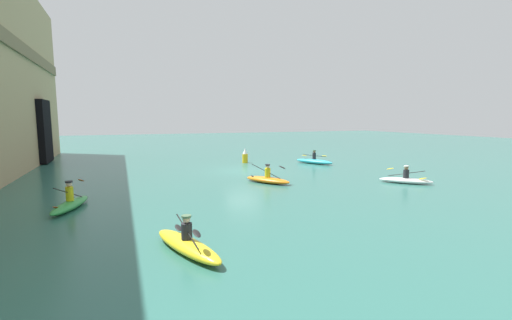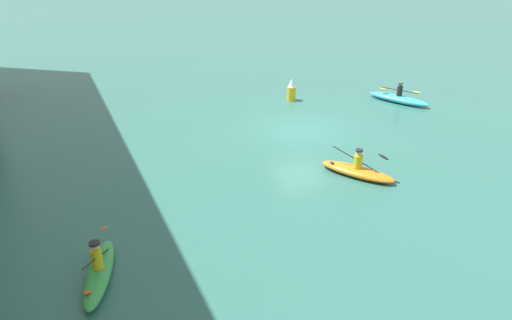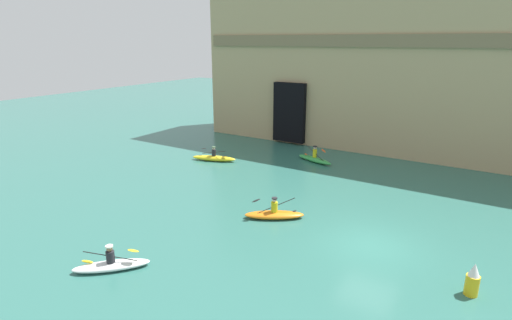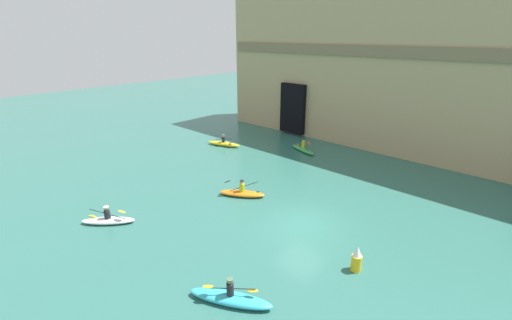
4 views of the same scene
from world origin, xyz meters
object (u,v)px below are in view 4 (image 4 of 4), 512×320
Objects in this scene: kayak_orange at (242,193)px; kayak_cyan at (230,298)px; kayak_white at (108,220)px; kayak_yellow at (224,143)px; kayak_green at (303,149)px; marker_buoy at (357,259)px.

kayak_orange is 0.87× the size of kayak_cyan.
kayak_cyan reaches higher than kayak_white.
kayak_white is at bearing 93.14° from kayak_yellow.
kayak_orange is 10.37m from kayak_green.
marker_buoy is (17.88, -8.19, 0.34)m from kayak_yellow.
kayak_green is at bearing 70.48° from kayak_orange.
kayak_yellow is 19.67m from marker_buoy.
marker_buoy is (2.70, 5.20, 0.35)m from kayak_cyan.
kayak_yellow is at bearing 111.84° from kayak_orange.
kayak_cyan is (8.67, -17.15, -0.01)m from kayak_green.
marker_buoy is (12.18, 5.72, 0.36)m from kayak_white.
kayak_white is (-3.10, -7.55, -0.01)m from kayak_orange.
kayak_green is 0.92× the size of kayak_cyan.
kayak_white is 0.76× the size of kayak_cyan.
kayak_orange is 0.88× the size of kayak_yellow.
marker_buoy is (11.38, -11.95, 0.33)m from kayak_green.
kayak_cyan is (15.18, -13.39, -0.01)m from kayak_yellow.
marker_buoy is at bearing 159.92° from kayak_white.
marker_buoy reaches higher than kayak_cyan.
kayak_green is 7.51m from kayak_yellow.
kayak_green is (-2.30, 10.11, 0.02)m from kayak_orange.
kayak_white is 0.77× the size of kayak_yellow.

